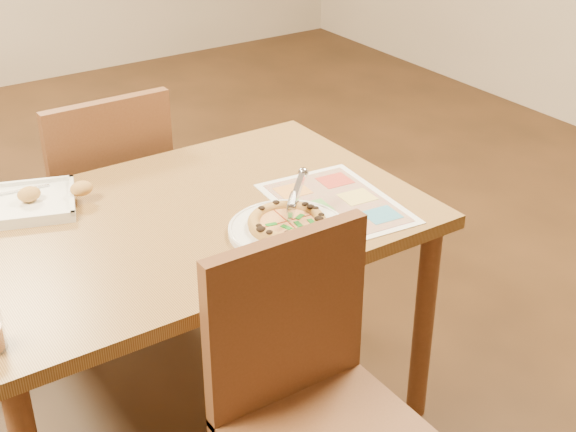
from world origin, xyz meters
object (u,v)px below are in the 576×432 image
chair_near (309,380)px  chair_far (105,186)px  pizza (287,223)px  pizza_cutter (295,195)px  menu (336,203)px  plate (288,230)px  appetizer_tray (14,204)px  dining_table (186,243)px

chair_near → chair_far: same height
pizza → pizza_cutter: size_ratio=1.59×
pizza_cutter → menu: bearing=-28.2°
plate → menu: plate is taller
chair_far → appetizer_tray: size_ratio=1.11×
dining_table → chair_near: (0.00, -0.60, -0.07)m
dining_table → plate: plate is taller
dining_table → chair_near: bearing=-90.0°
dining_table → pizza_cutter: 0.36m
chair_near → plate: size_ratio=1.48×
dining_table → pizza: 0.32m
dining_table → plate: 0.31m
chair_near → menu: (0.39, 0.43, 0.16)m
dining_table → chair_near: 0.61m
chair_near → pizza_cutter: (0.23, 0.39, 0.24)m
dining_table → chair_far: (-0.00, 0.60, -0.07)m
pizza → appetizer_tray: size_ratio=0.49×
chair_far → pizza_cutter: (0.23, -0.81, 0.24)m
dining_table → chair_far: size_ratio=2.77×
chair_near → plate: 0.45m
pizza → pizza_cutter: pizza_cutter is taller
menu → plate: bearing=-163.1°
pizza → menu: pizza is taller
plate → appetizer_tray: (-0.56, 0.53, 0.01)m
dining_table → menu: menu is taller
pizza → menu: 0.21m
dining_table → appetizer_tray: appetizer_tray is taller
chair_near → menu: size_ratio=1.09×
chair_near → pizza_cutter: size_ratio=3.57×
pizza_cutter → chair_far: bearing=65.2°
dining_table → appetizer_tray: bearing=141.1°
dining_table → plate: size_ratio=4.11×
chair_far → appetizer_tray: bearing=39.0°
pizza_cutter → menu: (0.16, 0.04, -0.09)m
chair_far → pizza_cutter: bearing=105.9°
chair_far → pizza_cutter: size_ratio=3.57×
dining_table → pizza_cutter: pizza_cutter is taller
dining_table → chair_near: chair_near is taller
chair_near → pizza: size_ratio=2.24×
chair_near → menu: 0.60m
plate → appetizer_tray: size_ratio=0.75×
chair_far → plate: 0.87m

